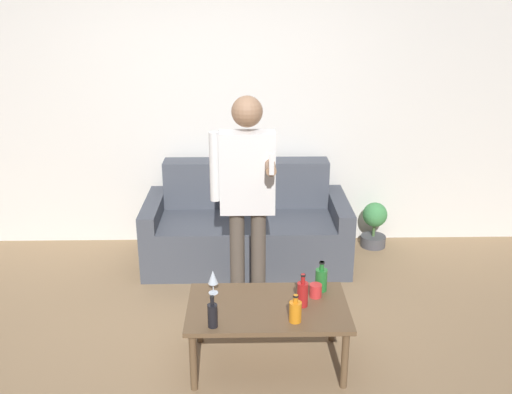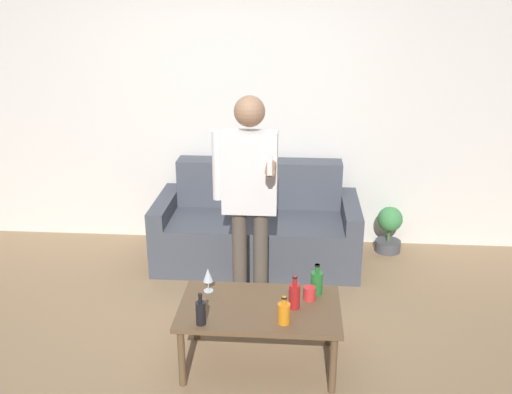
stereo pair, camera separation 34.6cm
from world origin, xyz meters
TOP-DOWN VIEW (x-y plane):
  - ground_plane at (0.00, 0.00)m, footprint 16.00×16.00m
  - wall_back at (0.00, 1.95)m, footprint 8.00×0.06m
  - couch at (0.30, 1.49)m, footprint 1.75×0.82m
  - coffee_table at (0.42, -0.04)m, footprint 1.00×0.60m
  - bottle_orange at (0.78, 0.15)m, footprint 0.08×0.08m
  - bottle_green at (0.09, -0.26)m, footprint 0.06×0.06m
  - bottle_dark at (0.58, -0.22)m, footprint 0.08×0.08m
  - bottle_yellow at (0.64, -0.04)m, footprint 0.07×0.07m
  - wine_glass_near at (0.07, 0.13)m, footprint 0.07×0.07m
  - cup_on_table at (0.73, 0.07)m, footprint 0.08×0.08m
  - person_standing_front at (0.30, 0.66)m, footprint 0.46×0.41m
  - potted_plant at (1.48, 1.73)m, footprint 0.23×0.23m

SIDE VIEW (x-z plane):
  - ground_plane at x=0.00m, z-range 0.00..0.00m
  - potted_plant at x=1.48m, z-range 0.02..0.45m
  - couch at x=0.30m, z-range -0.12..0.73m
  - coffee_table at x=0.42m, z-range 0.17..0.59m
  - cup_on_table at x=0.73m, z-range 0.42..0.51m
  - bottle_dark at x=0.58m, z-range 0.40..0.58m
  - bottle_green at x=0.09m, z-range 0.40..0.60m
  - bottle_orange at x=0.78m, z-range 0.40..0.60m
  - bottle_yellow at x=0.64m, z-range 0.40..0.62m
  - wine_glass_near at x=0.07m, z-range 0.45..0.61m
  - person_standing_front at x=0.30m, z-range 0.15..1.76m
  - wall_back at x=0.00m, z-range 0.00..2.70m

